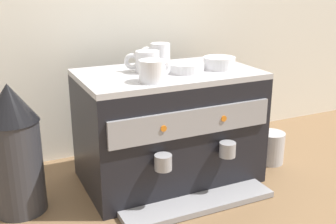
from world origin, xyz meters
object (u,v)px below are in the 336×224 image
at_px(ceramic_cup_1, 153,71).
at_px(coffee_grinder, 15,148).
at_px(ceramic_cup_2, 159,54).
at_px(ceramic_bowl_1, 219,63).
at_px(espresso_machine, 169,127).
at_px(ceramic_cup_0, 146,62).
at_px(ceramic_bowl_0, 185,68).
at_px(milk_pitcher, 271,148).

xyz_separation_m(ceramic_cup_1, coffee_grinder, (-0.43, 0.11, -0.23)).
bearing_deg(ceramic_cup_2, ceramic_bowl_1, -42.17).
xyz_separation_m(espresso_machine, ceramic_cup_1, (-0.11, -0.11, 0.25)).
distance_m(ceramic_cup_0, ceramic_bowl_0, 0.14).
relative_size(ceramic_cup_2, coffee_grinder, 0.27).
relative_size(espresso_machine, ceramic_cup_2, 5.44).
xyz_separation_m(ceramic_cup_2, ceramic_bowl_1, (0.17, -0.15, -0.02)).
bearing_deg(ceramic_bowl_0, coffee_grinder, 177.23).
bearing_deg(ceramic_bowl_1, ceramic_cup_1, -164.97).
bearing_deg(espresso_machine, milk_pitcher, -6.97).
distance_m(ceramic_cup_2, ceramic_bowl_1, 0.23).
height_order(ceramic_cup_0, ceramic_bowl_1, ceramic_cup_0).
bearing_deg(ceramic_cup_1, ceramic_bowl_1, 15.03).
bearing_deg(ceramic_bowl_0, ceramic_cup_1, -152.50).
relative_size(ceramic_bowl_0, coffee_grinder, 0.30).
bearing_deg(ceramic_cup_2, ceramic_bowl_0, -77.37).
relative_size(espresso_machine, ceramic_bowl_1, 5.42).
height_order(espresso_machine, ceramic_cup_0, ceramic_cup_0).
xyz_separation_m(ceramic_cup_1, ceramic_cup_2, (0.13, 0.23, 0.01)).
distance_m(espresso_machine, coffee_grinder, 0.54).
relative_size(ceramic_cup_0, ceramic_cup_2, 1.01).
distance_m(ceramic_cup_0, ceramic_cup_2, 0.13).
bearing_deg(coffee_grinder, ceramic_bowl_0, -2.77).
distance_m(espresso_machine, ceramic_cup_2, 0.28).
xyz_separation_m(ceramic_cup_0, coffee_grinder, (-0.46, -0.03, -0.23)).
bearing_deg(ceramic_cup_1, ceramic_bowl_0, 27.50).
distance_m(ceramic_bowl_0, coffee_grinder, 0.63).
xyz_separation_m(ceramic_cup_1, milk_pitcher, (0.55, 0.06, -0.39)).
bearing_deg(ceramic_cup_1, coffee_grinder, 165.47).
xyz_separation_m(coffee_grinder, milk_pitcher, (0.98, -0.05, -0.15)).
bearing_deg(ceramic_cup_0, coffee_grinder, -176.58).
distance_m(ceramic_cup_1, coffee_grinder, 0.50).
bearing_deg(milk_pitcher, coffee_grinder, 176.95).
bearing_deg(ceramic_bowl_1, ceramic_bowl_0, 178.48).
height_order(espresso_machine, ceramic_bowl_1, ceramic_bowl_1).
bearing_deg(ceramic_cup_0, milk_pitcher, -8.84).
bearing_deg(ceramic_bowl_1, milk_pitcher, -4.52).
xyz_separation_m(ceramic_bowl_0, ceramic_bowl_1, (0.14, -0.00, 0.01)).
relative_size(ceramic_cup_0, ceramic_bowl_1, 1.01).
relative_size(ceramic_cup_1, coffee_grinder, 0.28).
bearing_deg(ceramic_cup_0, ceramic_cup_2, 45.75).
height_order(espresso_machine, coffee_grinder, coffee_grinder).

